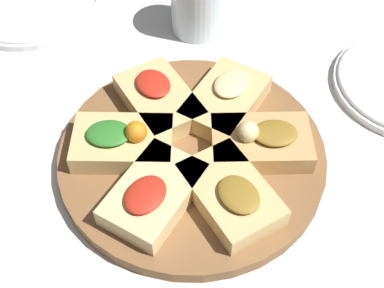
% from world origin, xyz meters
% --- Properties ---
extents(ground_plane, '(3.00, 3.00, 0.00)m').
position_xyz_m(ground_plane, '(0.00, 0.00, 0.00)').
color(ground_plane, silver).
extents(serving_board, '(0.32, 0.32, 0.02)m').
position_xyz_m(serving_board, '(0.00, 0.00, 0.01)').
color(serving_board, brown).
rests_on(serving_board, ground_plane).
extents(focaccia_slice_0, '(0.13, 0.09, 0.04)m').
position_xyz_m(focaccia_slice_0, '(-0.08, 0.01, 0.03)').
color(focaccia_slice_0, '#DBB775').
rests_on(focaccia_slice_0, serving_board).
extents(focaccia_slice_1, '(0.13, 0.14, 0.05)m').
position_xyz_m(focaccia_slice_1, '(-0.05, -0.06, 0.03)').
color(focaccia_slice_1, '#DBB775').
rests_on(focaccia_slice_1, serving_board).
extents(focaccia_slice_2, '(0.11, 0.14, 0.04)m').
position_xyz_m(focaccia_slice_2, '(0.03, -0.08, 0.03)').
color(focaccia_slice_2, '#E5C689').
rests_on(focaccia_slice_2, serving_board).
extents(focaccia_slice_3, '(0.13, 0.09, 0.04)m').
position_xyz_m(focaccia_slice_3, '(0.08, -0.01, 0.03)').
color(focaccia_slice_3, '#DBB775').
rests_on(focaccia_slice_3, serving_board).
extents(focaccia_slice_4, '(0.13, 0.14, 0.05)m').
position_xyz_m(focaccia_slice_4, '(0.05, 0.07, 0.03)').
color(focaccia_slice_4, tan).
rests_on(focaccia_slice_4, serving_board).
extents(focaccia_slice_5, '(0.11, 0.14, 0.04)m').
position_xyz_m(focaccia_slice_5, '(-0.03, 0.08, 0.03)').
color(focaccia_slice_5, '#DBB775').
rests_on(focaccia_slice_5, serving_board).
extents(water_glass, '(0.08, 0.08, 0.10)m').
position_xyz_m(water_glass, '(-0.20, 0.16, 0.05)').
color(water_glass, silver).
rests_on(water_glass, ground_plane).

